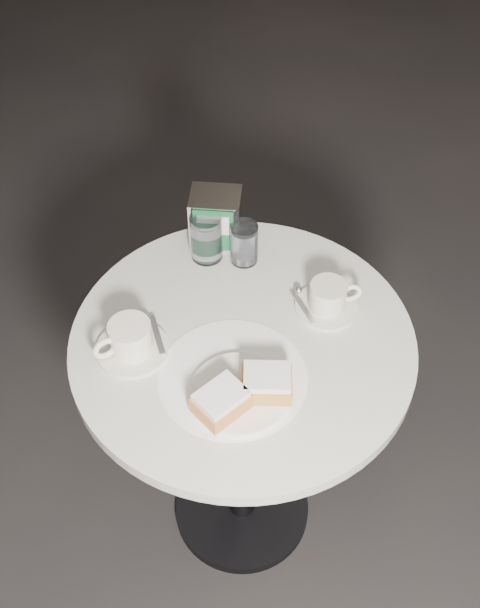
% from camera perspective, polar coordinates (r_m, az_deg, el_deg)
% --- Properties ---
extents(ground, '(7.00, 7.00, 0.00)m').
position_cam_1_polar(ground, '(2.16, 0.14, -15.16)').
color(ground, black).
rests_on(ground, ground).
extents(cafe_table, '(0.70, 0.70, 0.74)m').
position_cam_1_polar(cafe_table, '(1.69, 0.18, -6.87)').
color(cafe_table, black).
rests_on(cafe_table, ground).
extents(sugar_spill, '(0.37, 0.37, 0.00)m').
position_cam_1_polar(sugar_spill, '(1.47, -0.56, -5.50)').
color(sugar_spill, white).
rests_on(sugar_spill, cafe_table).
extents(beignet_plate, '(0.21, 0.21, 0.06)m').
position_cam_1_polar(beignet_plate, '(1.43, 0.13, -6.65)').
color(beignet_plate, white).
rests_on(beignet_plate, cafe_table).
extents(coffee_cup_left, '(0.18, 0.18, 0.08)m').
position_cam_1_polar(coffee_cup_left, '(1.50, -8.21, -2.71)').
color(coffee_cup_left, silver).
rests_on(coffee_cup_left, cafe_table).
extents(coffee_cup_right, '(0.15, 0.14, 0.07)m').
position_cam_1_polar(coffee_cup_right, '(1.58, 6.61, 0.41)').
color(coffee_cup_right, silver).
rests_on(coffee_cup_right, cafe_table).
extents(water_glass_left, '(0.09, 0.09, 0.11)m').
position_cam_1_polar(water_glass_left, '(1.66, -2.53, 4.99)').
color(water_glass_left, silver).
rests_on(water_glass_left, cafe_table).
extents(water_glass_right, '(0.07, 0.07, 0.10)m').
position_cam_1_polar(water_glass_right, '(1.65, 0.32, 4.53)').
color(water_glass_right, silver).
rests_on(water_glass_right, cafe_table).
extents(napkin_dispenser, '(0.13, 0.12, 0.13)m').
position_cam_1_polar(napkin_dispenser, '(1.69, -1.83, 6.43)').
color(napkin_dispenser, white).
rests_on(napkin_dispenser, cafe_table).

